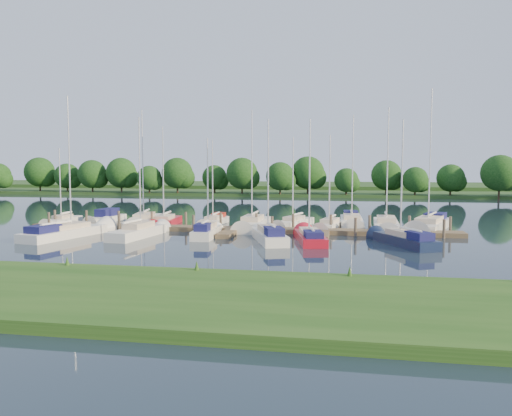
% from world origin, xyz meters
% --- Properties ---
extents(ground, '(260.00, 260.00, 0.00)m').
position_xyz_m(ground, '(0.00, 0.00, 0.00)').
color(ground, '#192532').
rests_on(ground, ground).
extents(near_bank, '(90.00, 10.00, 0.50)m').
position_xyz_m(near_bank, '(0.00, -16.00, 0.25)').
color(near_bank, '#1E4714').
rests_on(near_bank, ground).
extents(dock, '(40.00, 6.00, 0.40)m').
position_xyz_m(dock, '(0.00, 7.31, 0.20)').
color(dock, brown).
rests_on(dock, ground).
extents(mooring_pilings, '(38.24, 2.84, 2.00)m').
position_xyz_m(mooring_pilings, '(0.00, 8.43, 0.60)').
color(mooring_pilings, '#473D33').
rests_on(mooring_pilings, ground).
extents(far_shore, '(180.00, 30.00, 0.60)m').
position_xyz_m(far_shore, '(0.00, 75.00, 0.30)').
color(far_shore, '#203B17').
rests_on(far_shore, ground).
extents(distant_hill, '(220.00, 40.00, 1.40)m').
position_xyz_m(distant_hill, '(0.00, 100.00, 0.70)').
color(distant_hill, '#325726').
rests_on(distant_hill, ground).
extents(treeline, '(146.93, 10.01, 8.11)m').
position_xyz_m(treeline, '(2.86, 62.12, 3.92)').
color(treeline, '#38281C').
rests_on(treeline, ground).
extents(sailboat_n_0, '(1.75, 6.33, 8.18)m').
position_xyz_m(sailboat_n_0, '(-19.00, 10.64, 0.27)').
color(sailboat_n_0, white).
rests_on(sailboat_n_0, ground).
extents(motorboat, '(2.14, 6.00, 1.84)m').
position_xyz_m(motorboat, '(-15.33, 13.06, 0.37)').
color(motorboat, white).
rests_on(motorboat, ground).
extents(sailboat_n_2, '(3.98, 9.63, 12.08)m').
position_xyz_m(sailboat_n_2, '(-10.49, 11.79, 0.28)').
color(sailboat_n_2, white).
rests_on(sailboat_n_2, ground).
extents(sailboat_n_3, '(2.62, 8.14, 10.31)m').
position_xyz_m(sailboat_n_3, '(-8.02, 11.08, 0.27)').
color(sailboat_n_3, '#B11021').
rests_on(sailboat_n_3, ground).
extents(sailboat_n_4, '(1.71, 7.01, 9.00)m').
position_xyz_m(sailboat_n_4, '(-3.31, 12.70, 0.31)').
color(sailboat_n_4, white).
rests_on(sailboat_n_4, ground).
extents(sailboat_n_5, '(2.26, 9.17, 11.76)m').
position_xyz_m(sailboat_n_5, '(1.09, 10.65, 0.28)').
color(sailboat_n_5, white).
rests_on(sailboat_n_5, ground).
extents(sailboat_n_6, '(3.46, 7.17, 9.21)m').
position_xyz_m(sailboat_n_6, '(4.87, 12.89, 0.27)').
color(sailboat_n_6, white).
rests_on(sailboat_n_6, ground).
extents(sailboat_n_7, '(2.94, 7.29, 9.26)m').
position_xyz_m(sailboat_n_7, '(8.47, 11.38, 0.27)').
color(sailboat_n_7, white).
rests_on(sailboat_n_7, ground).
extents(sailboat_n_8, '(2.31, 9.02, 11.47)m').
position_xyz_m(sailboat_n_8, '(10.56, 14.81, 0.33)').
color(sailboat_n_8, white).
rests_on(sailboat_n_8, ground).
extents(sailboat_n_9, '(2.53, 9.32, 11.91)m').
position_xyz_m(sailboat_n_9, '(13.73, 11.64, 0.28)').
color(sailboat_n_9, white).
rests_on(sailboat_n_9, ground).
extents(sailboat_n_10, '(5.47, 10.76, 13.60)m').
position_xyz_m(sailboat_n_10, '(17.75, 12.56, 0.33)').
color(sailboat_n_10, white).
rests_on(sailboat_n_10, ground).
extents(sailboat_s_0, '(3.89, 9.84, 12.30)m').
position_xyz_m(sailboat_s_0, '(-13.23, 1.98, 0.33)').
color(sailboat_s_0, white).
rests_on(sailboat_s_0, ground).
extents(sailboat_s_1, '(2.64, 8.20, 10.58)m').
position_xyz_m(sailboat_s_1, '(-7.30, 3.13, 0.29)').
color(sailboat_s_1, white).
rests_on(sailboat_s_1, ground).
extents(sailboat_s_2, '(1.92, 6.65, 8.80)m').
position_xyz_m(sailboat_s_2, '(-1.59, 4.08, 0.35)').
color(sailboat_s_2, white).
rests_on(sailboat_s_2, ground).
extents(sailboat_s_3, '(3.90, 7.75, 10.15)m').
position_xyz_m(sailboat_s_3, '(3.98, 2.50, 0.35)').
color(sailboat_s_3, white).
rests_on(sailboat_s_3, ground).
extents(sailboat_s_4, '(3.16, 8.00, 10.04)m').
position_xyz_m(sailboat_s_4, '(7.16, 3.05, 0.31)').
color(sailboat_s_4, '#B11021').
rests_on(sailboat_s_4, ground).
extents(sailboat_s_5, '(4.58, 7.43, 9.91)m').
position_xyz_m(sailboat_s_5, '(14.30, 2.37, 0.33)').
color(sailboat_s_5, '#111B38').
rests_on(sailboat_s_5, ground).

